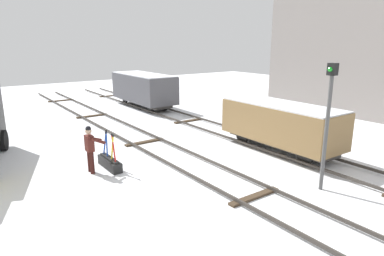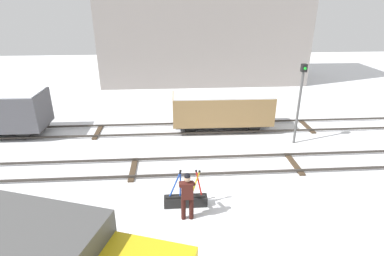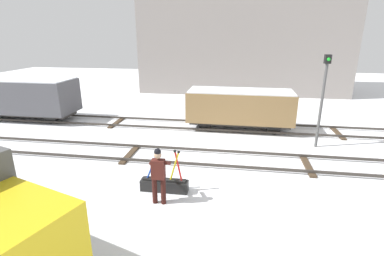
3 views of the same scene
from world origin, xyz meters
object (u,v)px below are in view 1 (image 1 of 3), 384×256
at_px(signal_post, 328,115).
at_px(freight_car_far_end, 144,88).
at_px(switch_lever_frame, 110,162).
at_px(freight_car_near_switch, 280,124).
at_px(rail_worker, 90,147).

relative_size(signal_post, freight_car_far_end, 0.67).
distance_m(switch_lever_frame, freight_car_near_switch, 7.23).
relative_size(switch_lever_frame, signal_post, 0.38).
distance_m(rail_worker, freight_car_near_switch, 7.81).
distance_m(freight_car_near_switch, freight_car_far_end, 12.36).
height_order(freight_car_near_switch, freight_car_far_end, freight_car_far_end).
distance_m(rail_worker, signal_post, 8.03).
bearing_deg(rail_worker, switch_lever_frame, 91.41).
bearing_deg(switch_lever_frame, rail_worker, -88.59).
relative_size(freight_car_near_switch, freight_car_far_end, 0.90).
xyz_separation_m(switch_lever_frame, rail_worker, (0.02, -0.69, 0.73)).
bearing_deg(freight_car_far_end, freight_car_near_switch, 0.39).
height_order(rail_worker, freight_car_far_end, freight_car_far_end).
xyz_separation_m(freight_car_near_switch, freight_car_far_end, (-12.36, -0.00, 0.16)).
distance_m(switch_lever_frame, freight_car_far_end, 12.16).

